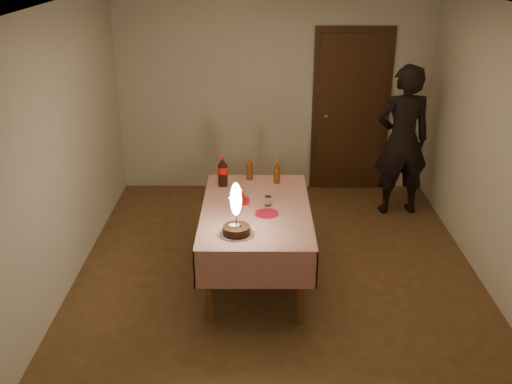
% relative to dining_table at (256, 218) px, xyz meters
% --- Properties ---
extents(ground, '(4.00, 4.50, 0.01)m').
position_rel_dining_table_xyz_m(ground, '(0.21, 0.17, -0.66)').
color(ground, brown).
rests_on(ground, ground).
extents(room_shell, '(4.04, 4.54, 2.62)m').
position_rel_dining_table_xyz_m(room_shell, '(0.25, 0.25, 0.99)').
color(room_shell, beige).
rests_on(room_shell, ground).
extents(dining_table, '(1.02, 1.72, 0.77)m').
position_rel_dining_table_xyz_m(dining_table, '(0.00, 0.00, 0.00)').
color(dining_table, brown).
rests_on(dining_table, ground).
extents(birthday_cake, '(0.29, 0.29, 0.47)m').
position_rel_dining_table_xyz_m(birthday_cake, '(-0.16, -0.55, 0.24)').
color(birthday_cake, white).
rests_on(birthday_cake, dining_table).
extents(red_plate, '(0.22, 0.22, 0.01)m').
position_rel_dining_table_xyz_m(red_plate, '(0.10, -0.13, 0.11)').
color(red_plate, '#B40C23').
rests_on(red_plate, dining_table).
extents(red_cup, '(0.08, 0.08, 0.10)m').
position_rel_dining_table_xyz_m(red_cup, '(-0.15, 0.07, 0.15)').
color(red_cup, '#AA0D0B').
rests_on(red_cup, dining_table).
extents(clear_cup, '(0.07, 0.07, 0.09)m').
position_rel_dining_table_xyz_m(clear_cup, '(0.11, 0.06, 0.15)').
color(clear_cup, white).
rests_on(clear_cup, dining_table).
extents(napkin_stack, '(0.15, 0.15, 0.02)m').
position_rel_dining_table_xyz_m(napkin_stack, '(-0.14, 0.13, 0.11)').
color(napkin_stack, '#A9131B').
rests_on(napkin_stack, dining_table).
extents(cola_bottle, '(0.10, 0.10, 0.32)m').
position_rel_dining_table_xyz_m(cola_bottle, '(-0.34, 0.56, 0.26)').
color(cola_bottle, black).
rests_on(cola_bottle, dining_table).
extents(amber_bottle_left, '(0.06, 0.06, 0.26)m').
position_rel_dining_table_xyz_m(amber_bottle_left, '(-0.07, 0.73, 0.22)').
color(amber_bottle_left, '#5D2C0F').
rests_on(amber_bottle_left, dining_table).
extents(amber_bottle_right, '(0.06, 0.06, 0.26)m').
position_rel_dining_table_xyz_m(amber_bottle_right, '(0.21, 0.63, 0.22)').
color(amber_bottle_right, '#5D2C0F').
rests_on(amber_bottle_right, dining_table).
extents(photographer, '(0.71, 0.51, 1.82)m').
position_rel_dining_table_xyz_m(photographer, '(1.72, 1.62, 0.25)').
color(photographer, black).
rests_on(photographer, ground).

